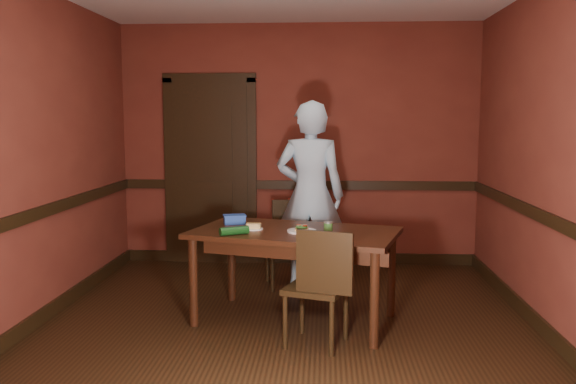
# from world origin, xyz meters

# --- Properties ---
(floor) EXTENTS (4.00, 4.50, 0.01)m
(floor) POSITION_xyz_m (0.00, 0.00, 0.00)
(floor) COLOR black
(floor) RESTS_ON ground
(wall_back) EXTENTS (4.00, 0.02, 2.70)m
(wall_back) POSITION_xyz_m (0.00, 2.25, 1.35)
(wall_back) COLOR maroon
(wall_back) RESTS_ON ground
(wall_front) EXTENTS (4.00, 0.02, 2.70)m
(wall_front) POSITION_xyz_m (0.00, -2.25, 1.35)
(wall_front) COLOR maroon
(wall_front) RESTS_ON ground
(wall_left) EXTENTS (0.02, 4.50, 2.70)m
(wall_left) POSITION_xyz_m (-2.00, 0.00, 1.35)
(wall_left) COLOR maroon
(wall_left) RESTS_ON ground
(wall_right) EXTENTS (0.02, 4.50, 2.70)m
(wall_right) POSITION_xyz_m (2.00, 0.00, 1.35)
(wall_right) COLOR maroon
(wall_right) RESTS_ON ground
(dado_back) EXTENTS (4.00, 0.03, 0.10)m
(dado_back) POSITION_xyz_m (0.00, 2.23, 0.90)
(dado_back) COLOR black
(dado_back) RESTS_ON ground
(dado_left) EXTENTS (0.03, 4.50, 0.10)m
(dado_left) POSITION_xyz_m (-1.99, 0.00, 0.90)
(dado_left) COLOR black
(dado_left) RESTS_ON ground
(dado_right) EXTENTS (0.03, 4.50, 0.10)m
(dado_right) POSITION_xyz_m (1.99, 0.00, 0.90)
(dado_right) COLOR black
(dado_right) RESTS_ON ground
(baseboard_back) EXTENTS (4.00, 0.03, 0.12)m
(baseboard_back) POSITION_xyz_m (0.00, 2.23, 0.06)
(baseboard_back) COLOR black
(baseboard_back) RESTS_ON ground
(baseboard_left) EXTENTS (0.03, 4.50, 0.12)m
(baseboard_left) POSITION_xyz_m (-1.99, 0.00, 0.06)
(baseboard_left) COLOR black
(baseboard_left) RESTS_ON ground
(baseboard_right) EXTENTS (0.03, 4.50, 0.12)m
(baseboard_right) POSITION_xyz_m (1.99, 0.00, 0.06)
(baseboard_right) COLOR black
(baseboard_right) RESTS_ON ground
(door) EXTENTS (1.05, 0.07, 2.20)m
(door) POSITION_xyz_m (-1.00, 2.22, 1.09)
(door) COLOR black
(door) RESTS_ON ground
(dining_table) EXTENTS (1.79, 1.30, 0.76)m
(dining_table) POSITION_xyz_m (0.06, 0.21, 0.38)
(dining_table) COLOR black
(dining_table) RESTS_ON floor
(chair_far) EXTENTS (0.47, 0.47, 0.84)m
(chair_far) POSITION_xyz_m (-0.07, 1.26, 0.42)
(chair_far) COLOR black
(chair_far) RESTS_ON floor
(chair_near) EXTENTS (0.52, 0.52, 0.88)m
(chair_near) POSITION_xyz_m (0.25, -0.30, 0.44)
(chair_near) COLOR black
(chair_near) RESTS_ON floor
(person) EXTENTS (0.70, 0.49, 1.82)m
(person) POSITION_xyz_m (0.16, 1.25, 0.91)
(person) COLOR #AED8EF
(person) RESTS_ON floor
(sandwich_plate) EXTENTS (0.23, 0.23, 0.06)m
(sandwich_plate) POSITION_xyz_m (0.12, 0.14, 0.77)
(sandwich_plate) COLOR white
(sandwich_plate) RESTS_ON dining_table
(sauce_jar) EXTENTS (0.07, 0.07, 0.09)m
(sauce_jar) POSITION_xyz_m (0.33, 0.14, 0.80)
(sauce_jar) COLOR #4B973D
(sauce_jar) RESTS_ON dining_table
(cheese_saucer) EXTENTS (0.15, 0.15, 0.05)m
(cheese_saucer) POSITION_xyz_m (-0.27, 0.23, 0.78)
(cheese_saucer) COLOR white
(cheese_saucer) RESTS_ON dining_table
(food_tub) EXTENTS (0.22, 0.17, 0.08)m
(food_tub) POSITION_xyz_m (-0.47, 0.47, 0.80)
(food_tub) COLOR blue
(food_tub) RESTS_ON dining_table
(wrapped_veg) EXTENTS (0.23, 0.17, 0.06)m
(wrapped_veg) POSITION_xyz_m (-0.40, -0.01, 0.79)
(wrapped_veg) COLOR #103C13
(wrapped_veg) RESTS_ON dining_table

